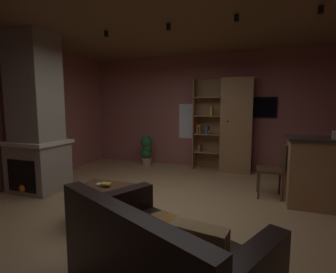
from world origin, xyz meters
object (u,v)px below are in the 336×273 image
object	(u,v)px
leather_couch	(161,263)
potted_floor_plant	(146,150)
table_book_0	(102,185)
coffee_table	(103,194)
table_book_1	(106,184)
wall_mounted_tv	(257,107)
bookshelf_cabinet	(232,126)
stone_fireplace	(36,121)
dining_chair	(275,166)

from	to	relation	value
leather_couch	potted_floor_plant	bearing A→B (deg)	116.10
table_book_0	coffee_table	bearing A→B (deg)	-46.89
coffee_table	potted_floor_plant	xyz separation A→B (m)	(-0.78, 3.08, 0.04)
leather_couch	table_book_1	size ratio (longest dim) A/B	14.17
leather_couch	wall_mounted_tv	xyz separation A→B (m)	(0.64, 4.46, 1.20)
bookshelf_cabinet	table_book_0	bearing A→B (deg)	-113.33
stone_fireplace	table_book_1	bearing A→B (deg)	-19.33
stone_fireplace	dining_chair	distance (m)	4.22
stone_fireplace	leather_couch	size ratio (longest dim) A/B	1.52
bookshelf_cabinet	coffee_table	distance (m)	3.58
table_book_1	dining_chair	bearing A→B (deg)	38.30
wall_mounted_tv	leather_couch	bearing A→B (deg)	-98.20
potted_floor_plant	stone_fireplace	bearing A→B (deg)	-113.88
bookshelf_cabinet	leather_couch	bearing A→B (deg)	-91.54
coffee_table	wall_mounted_tv	distance (m)	4.09
coffee_table	wall_mounted_tv	world-z (taller)	wall_mounted_tv
bookshelf_cabinet	table_book_1	size ratio (longest dim) A/B	16.75
stone_fireplace	dining_chair	xyz separation A→B (m)	(4.02, 1.06, -0.73)
table_book_1	stone_fireplace	bearing A→B (deg)	160.67
wall_mounted_tv	bookshelf_cabinet	bearing A→B (deg)	-158.24
bookshelf_cabinet	dining_chair	size ratio (longest dim) A/B	2.35
stone_fireplace	table_book_1	world-z (taller)	stone_fireplace
table_book_0	wall_mounted_tv	distance (m)	4.04
potted_floor_plant	coffee_table	bearing A→B (deg)	-75.77
stone_fireplace	coffee_table	distance (m)	2.15
dining_chair	wall_mounted_tv	bearing A→B (deg)	101.00
table_book_1	dining_chair	xyz separation A→B (m)	(2.16, 1.71, 0.03)
table_book_0	dining_chair	distance (m)	2.81
bookshelf_cabinet	table_book_0	size ratio (longest dim) A/B	15.91
bookshelf_cabinet	dining_chair	distance (m)	1.81
table_book_1	potted_floor_plant	distance (m)	3.14
table_book_0	table_book_1	distance (m)	0.08
bookshelf_cabinet	table_book_1	distance (m)	3.51
dining_chair	potted_floor_plant	size ratio (longest dim) A/B	1.20
table_book_0	wall_mounted_tv	xyz separation A→B (m)	(1.91, 3.41, 1.02)
coffee_table	leather_couch	bearing A→B (deg)	-39.25
bookshelf_cabinet	table_book_0	distance (m)	3.53
dining_chair	wall_mounted_tv	world-z (taller)	wall_mounted_tv
coffee_table	dining_chair	xyz separation A→B (m)	(2.19, 1.76, 0.15)
stone_fireplace	potted_floor_plant	bearing A→B (deg)	66.12
table_book_0	wall_mounted_tv	size ratio (longest dim) A/B	0.16
potted_floor_plant	wall_mounted_tv	distance (m)	2.88
stone_fireplace	table_book_0	xyz separation A→B (m)	(1.78, -0.64, -0.78)
bookshelf_cabinet	wall_mounted_tv	size ratio (longest dim) A/B	2.59
coffee_table	dining_chair	world-z (taller)	dining_chair
bookshelf_cabinet	potted_floor_plant	xyz separation A→B (m)	(-2.11, -0.18, -0.66)
table_book_0	potted_floor_plant	xyz separation A→B (m)	(-0.73, 3.02, -0.07)
coffee_table	table_book_0	size ratio (longest dim) A/B	5.15
leather_couch	potted_floor_plant	distance (m)	4.53
leather_couch	wall_mounted_tv	distance (m)	4.66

